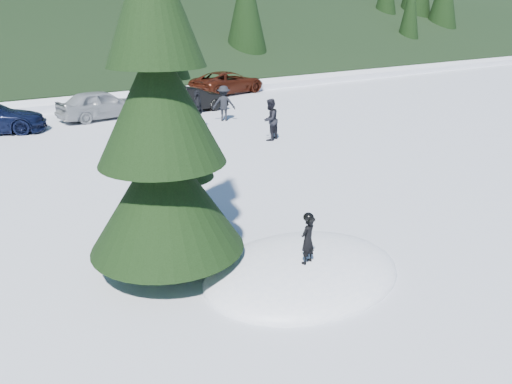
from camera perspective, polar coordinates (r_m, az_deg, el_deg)
ground at (r=10.79m, az=5.30°, el=-9.28°), size 200.00×200.00×0.00m
snow_mound at (r=10.79m, az=5.30°, el=-9.28°), size 4.48×3.52×0.96m
spruce_tall at (r=9.91m, az=-10.90°, el=8.34°), size 3.20×3.20×8.60m
spruce_short at (r=11.84m, az=-9.12°, el=4.23°), size 2.20×2.20×5.37m
child_skier at (r=9.99m, az=5.92°, el=-5.45°), size 0.42×0.33×1.01m
adult_0 at (r=21.75m, az=1.62°, el=8.26°), size 1.08×0.98×1.79m
adult_1 at (r=24.02m, az=-6.68°, el=9.31°), size 0.90×1.17×1.85m
adult_2 at (r=25.91m, az=-3.69°, el=10.07°), size 1.32×1.21×1.78m
car_4 at (r=27.53m, az=-17.29°, el=9.54°), size 4.61×2.18×1.52m
car_5 at (r=28.62m, az=-7.54°, el=10.48°), size 4.29×1.58×1.40m
car_6 at (r=35.12m, az=-3.25°, el=12.39°), size 5.76×3.37×1.51m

